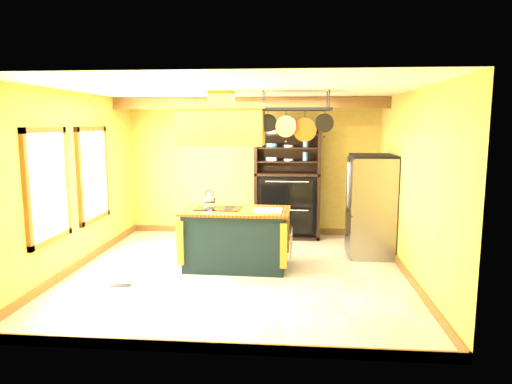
# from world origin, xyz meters

# --- Properties ---
(floor) EXTENTS (5.00, 5.00, 0.00)m
(floor) POSITION_xyz_m (0.00, 0.00, 0.00)
(floor) COLOR beige
(floor) RESTS_ON ground
(ceiling) EXTENTS (5.00, 5.00, 0.00)m
(ceiling) POSITION_xyz_m (0.00, 0.00, 2.70)
(ceiling) COLOR white
(ceiling) RESTS_ON wall_back
(wall_back) EXTENTS (5.00, 0.02, 2.70)m
(wall_back) POSITION_xyz_m (0.00, 2.50, 1.35)
(wall_back) COLOR gold
(wall_back) RESTS_ON floor
(wall_front) EXTENTS (5.00, 0.02, 2.70)m
(wall_front) POSITION_xyz_m (0.00, -2.50, 1.35)
(wall_front) COLOR gold
(wall_front) RESTS_ON floor
(wall_left) EXTENTS (0.02, 5.00, 2.70)m
(wall_left) POSITION_xyz_m (-2.50, 0.00, 1.35)
(wall_left) COLOR gold
(wall_left) RESTS_ON floor
(wall_right) EXTENTS (0.02, 5.00, 2.70)m
(wall_right) POSITION_xyz_m (2.50, 0.00, 1.35)
(wall_right) COLOR gold
(wall_right) RESTS_ON floor
(ceiling_beam) EXTENTS (5.00, 0.15, 0.20)m
(ceiling_beam) POSITION_xyz_m (0.00, 1.70, 2.59)
(ceiling_beam) COLOR brown
(ceiling_beam) RESTS_ON ceiling
(window_near) EXTENTS (0.06, 1.06, 1.56)m
(window_near) POSITION_xyz_m (-2.47, -0.80, 1.40)
(window_near) COLOR brown
(window_near) RESTS_ON wall_left
(window_far) EXTENTS (0.06, 1.06, 1.56)m
(window_far) POSITION_xyz_m (-2.47, 0.60, 1.40)
(window_far) COLOR brown
(window_far) RESTS_ON wall_left
(kitchen_island) EXTENTS (1.68, 0.96, 1.11)m
(kitchen_island) POSITION_xyz_m (-0.06, 0.22, 0.47)
(kitchen_island) COLOR #13262B
(kitchen_island) RESTS_ON floor
(range_hood) EXTENTS (1.33, 0.75, 0.80)m
(range_hood) POSITION_xyz_m (-0.26, 0.22, 2.23)
(range_hood) COLOR #B07A2C
(range_hood) RESTS_ON ceiling
(pot_rack) EXTENTS (1.10, 0.52, 0.74)m
(pot_rack) POSITION_xyz_m (0.84, 0.22, 2.34)
(pot_rack) COLOR black
(pot_rack) RESTS_ON ceiling
(refrigerator) EXTENTS (0.73, 0.86, 1.67)m
(refrigerator) POSITION_xyz_m (2.12, 1.10, 0.81)
(refrigerator) COLOR gray
(refrigerator) RESTS_ON floor
(hutch) EXTENTS (1.26, 0.57, 2.23)m
(hutch) POSITION_xyz_m (0.70, 2.26, 0.87)
(hutch) COLOR black
(hutch) RESTS_ON floor
(floor_register) EXTENTS (0.29, 0.14, 0.01)m
(floor_register) POSITION_xyz_m (-1.55, -0.73, 0.01)
(floor_register) COLOR black
(floor_register) RESTS_ON floor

